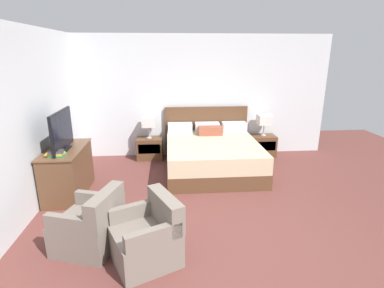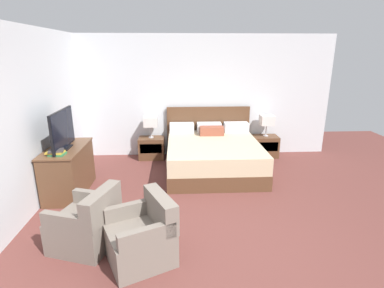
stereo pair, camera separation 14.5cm
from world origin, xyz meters
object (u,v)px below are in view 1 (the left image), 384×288
object	(u,v)px
table_lamp_right	(264,120)
book_red_cover	(57,155)
table_lamp_left	(149,122)
armchair_companion	(148,238)
book_blue_cover	(55,154)
armchair_by_window	(91,226)
dresser	(68,171)
book_small_top	(56,152)
nightstand_left	(150,148)
tv	(62,131)
bed	(212,154)
nightstand_right	(263,146)

from	to	relation	value
table_lamp_right	book_red_cover	bearing A→B (deg)	-152.00
table_lamp_left	armchair_companion	size ratio (longest dim) A/B	0.52
book_blue_cover	armchair_by_window	world-z (taller)	book_blue_cover
table_lamp_left	dresser	xyz separation A→B (m)	(-1.26, -1.66, -0.43)
dresser	book_red_cover	size ratio (longest dim) A/B	5.28
book_blue_cover	armchair_by_window	distance (m)	1.46
book_small_top	armchair_by_window	xyz separation A→B (m)	(0.72, -1.13, -0.59)
nightstand_left	table_lamp_left	bearing A→B (deg)	90.00
tv	book_red_cover	distance (m)	0.45
nightstand_left	book_red_cover	distance (m)	2.45
book_red_cover	book_small_top	distance (m)	0.06
bed	dresser	size ratio (longest dim) A/B	1.74
tv	table_lamp_right	bearing A→B (deg)	23.83
nightstand_left	book_small_top	distance (m)	2.47
bed	nightstand_right	world-z (taller)	bed
nightstand_right	dresser	size ratio (longest dim) A/B	0.47
armchair_by_window	nightstand_right	bearing A→B (deg)	45.40
dresser	book_small_top	size ratio (longest dim) A/B	5.48
book_blue_cover	bed	bearing A→B (deg)	26.61
nightstand_left	nightstand_right	xyz separation A→B (m)	(2.58, 0.00, 0.00)
book_blue_cover	armchair_by_window	bearing A→B (deg)	-56.92
dresser	book_red_cover	distance (m)	0.55
book_blue_cover	armchair_companion	world-z (taller)	book_blue_cover
book_red_cover	nightstand_right	bearing A→B (deg)	27.99
nightstand_left	table_lamp_left	distance (m)	0.60
nightstand_left	armchair_by_window	bearing A→B (deg)	-99.67
table_lamp_right	table_lamp_left	bearing A→B (deg)	180.00
nightstand_left	armchair_by_window	distance (m)	3.21
tv	book_small_top	size ratio (longest dim) A/B	4.24
nightstand_left	book_blue_cover	bearing A→B (deg)	-122.08
tv	book_small_top	bearing A→B (deg)	-90.99
bed	tv	distance (m)	2.82
table_lamp_right	book_small_top	size ratio (longest dim) A/B	2.21
nightstand_right	dresser	distance (m)	4.18
nightstand_right	armchair_by_window	xyz separation A→B (m)	(-3.12, -3.16, 0.04)
bed	book_small_top	xyz separation A→B (m)	(-2.55, -1.29, 0.55)
table_lamp_right	dresser	distance (m)	4.20
bed	tv	bearing A→B (deg)	-159.66
nightstand_left	armchair_companion	world-z (taller)	armchair_companion
table_lamp_left	book_blue_cover	xyz separation A→B (m)	(-1.27, -2.04, 0.00)
book_red_cover	table_lamp_right	bearing A→B (deg)	28.00
table_lamp_left	book_small_top	distance (m)	2.39
table_lamp_right	dresser	size ratio (longest dim) A/B	0.40
nightstand_right	book_blue_cover	bearing A→B (deg)	-152.19
tv	armchair_companion	xyz separation A→B (m)	(1.42, -1.76, -0.82)
nightstand_right	armchair_companion	distance (m)	4.21
table_lamp_right	book_small_top	bearing A→B (deg)	-152.07
bed	table_lamp_left	bearing A→B (deg)	149.84
armchair_companion	nightstand_left	bearing A→B (deg)	92.76
bed	book_blue_cover	distance (m)	2.92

